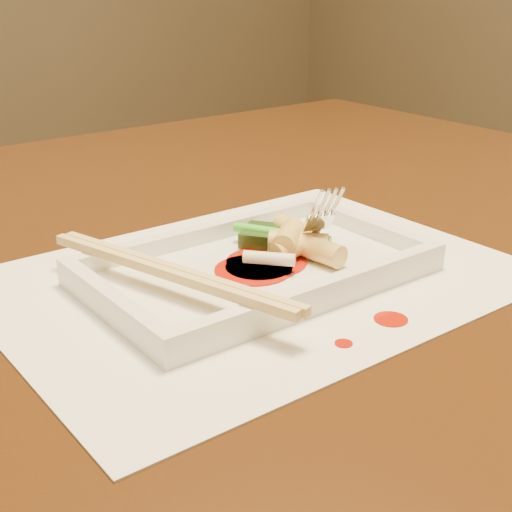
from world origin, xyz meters
TOP-DOWN VIEW (x-y plane):
  - table at (0.00, 0.00)m, footprint 1.40×0.90m
  - placemat at (0.08, -0.12)m, footprint 0.40×0.30m
  - sauce_splatter_a at (0.11, -0.23)m, footprint 0.02×0.02m
  - sauce_splatter_b at (0.06, -0.24)m, footprint 0.01×0.01m
  - plate_base at (0.08, -0.12)m, footprint 0.26×0.16m
  - plate_rim_far at (0.08, -0.04)m, footprint 0.26×0.01m
  - plate_rim_near at (0.08, -0.19)m, footprint 0.26×0.01m
  - plate_rim_left at (-0.05, -0.12)m, footprint 0.01×0.14m
  - plate_rim_right at (0.20, -0.12)m, footprint 0.01×0.14m
  - veg_piece at (0.11, -0.08)m, footprint 0.05×0.05m
  - scallion_white at (0.08, -0.13)m, footprint 0.03×0.04m
  - scallion_green at (0.12, -0.10)m, footprint 0.05×0.08m
  - chopstick_a at (-0.00, -0.12)m, footprint 0.07×0.22m
  - chopstick_b at (0.00, -0.12)m, footprint 0.07×0.22m
  - fork at (0.15, -0.10)m, footprint 0.09×0.10m
  - sauce_blob_0 at (0.08, -0.12)m, footprint 0.05×0.05m
  - sauce_blob_1 at (0.09, -0.11)m, footprint 0.07×0.07m
  - sauce_blob_2 at (0.07, -0.12)m, footprint 0.06×0.06m
  - rice_cake_0 at (0.11, -0.12)m, footprint 0.05×0.02m
  - rice_cake_1 at (0.12, -0.12)m, footprint 0.05×0.05m
  - rice_cake_2 at (0.11, -0.12)m, footprint 0.05×0.04m
  - rice_cake_3 at (0.14, -0.10)m, footprint 0.03×0.05m
  - rice_cake_4 at (0.12, -0.14)m, footprint 0.02×0.04m

SIDE VIEW (x-z plane):
  - table at x=0.00m, z-range 0.27..1.02m
  - placemat at x=0.08m, z-range 0.75..0.75m
  - sauce_splatter_a at x=0.11m, z-range 0.75..0.75m
  - sauce_splatter_b at x=0.06m, z-range 0.75..0.75m
  - plate_base at x=0.08m, z-range 0.75..0.76m
  - sauce_blob_0 at x=0.08m, z-range 0.76..0.76m
  - sauce_blob_1 at x=0.09m, z-range 0.76..0.76m
  - sauce_blob_2 at x=0.07m, z-range 0.76..0.76m
  - plate_rim_far at x=0.08m, z-range 0.76..0.77m
  - plate_rim_near at x=0.08m, z-range 0.76..0.77m
  - plate_rim_left at x=-0.05m, z-range 0.76..0.77m
  - plate_rim_right at x=0.20m, z-range 0.76..0.77m
  - veg_piece at x=0.11m, z-range 0.76..0.77m
  - rice_cake_0 at x=0.11m, z-range 0.76..0.78m
  - rice_cake_1 at x=0.12m, z-range 0.76..0.78m
  - rice_cake_3 at x=0.14m, z-range 0.76..0.78m
  - rice_cake_4 at x=0.12m, z-range 0.76..0.78m
  - scallion_white at x=0.08m, z-range 0.77..0.78m
  - scallion_green at x=0.12m, z-range 0.77..0.78m
  - rice_cake_2 at x=0.11m, z-range 0.77..0.79m
  - chopstick_a at x=0.00m, z-range 0.77..0.78m
  - chopstick_b at x=0.00m, z-range 0.77..0.78m
  - fork at x=0.15m, z-range 0.76..0.90m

